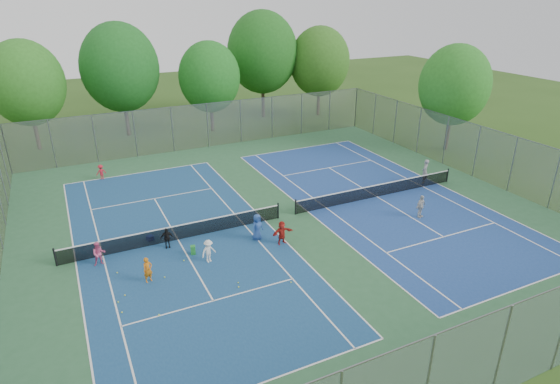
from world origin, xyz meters
The scene contains 36 objects.
ground centered at (0.00, 0.00, 0.00)m, with size 120.00×120.00×0.00m, color #2A4B17.
court_pad centered at (0.00, 0.00, 0.01)m, with size 32.00×32.00×0.01m, color #2B5C37.
court_left centered at (-7.00, 0.00, 0.02)m, with size 10.97×23.77×0.01m, color navy.
court_right centered at (7.00, 0.00, 0.02)m, with size 10.97×23.77×0.01m, color navy.
net_left centered at (-7.00, 0.00, 0.46)m, with size 12.87×0.10×0.91m, color black.
net_right centered at (7.00, 0.00, 0.46)m, with size 12.87×0.10×0.91m, color black.
fence_north centered at (0.00, 16.00, 2.00)m, with size 32.00×0.10×4.00m, color gray.
fence_south centered at (0.00, -16.00, 2.00)m, with size 32.00×0.10×4.00m, color gray.
fence_east centered at (16.00, 0.00, 2.00)m, with size 32.00×0.10×4.00m, color gray.
tree_nw centered at (-14.00, 22.00, 5.89)m, with size 6.40×6.40×9.58m.
tree_nl centered at (-6.00, 23.00, 6.54)m, with size 7.20×7.20×10.69m.
tree_nc centered at (2.00, 21.00, 5.39)m, with size 6.00×6.00×8.85m.
tree_nr centered at (9.00, 24.00, 7.04)m, with size 7.60×7.60×11.42m.
tree_ne centered at (15.00, 22.00, 5.97)m, with size 6.60×6.60×9.77m.
tree_side_e centered at (19.00, 6.00, 5.74)m, with size 6.00×6.00×9.20m.
ball_crate centered at (-8.44, 0.65, 0.14)m, with size 0.34×0.34×0.29m, color #1632AB.
ball_hopper centered at (-6.65, -1.91, 0.25)m, with size 0.26×0.26×0.51m, color green.
student_a centered at (-9.34, -3.50, 0.67)m, with size 0.49×0.32×1.34m, color #CB6A13.
student_b centered at (-11.31, -0.85, 0.67)m, with size 0.65×0.51×1.34m, color #D15181.
student_c centered at (-6.10, -3.04, 0.65)m, with size 0.83×0.48×1.29m, color silver.
student_d centered at (-7.74, -0.60, 0.60)m, with size 0.71×0.29×1.21m, color black.
student_e centered at (-2.85, -1.89, 0.78)m, with size 0.76×0.50×1.56m, color #284C94.
student_f centered at (-1.80, -2.98, 0.70)m, with size 1.29×0.41×1.39m, color #AB1F18.
child_far_baseline centered at (-9.79, 11.82, 0.58)m, with size 0.75×0.43×1.16m, color red.
instructor centered at (11.64, 0.56, 0.93)m, with size 0.68×0.44×1.85m, color gray.
teen_court_b centered at (7.51, -3.74, 0.75)m, with size 0.88×0.36×1.50m, color silver.
tennis_ball_0 centered at (-8.59, -3.55, 0.03)m, with size 0.07×0.07×0.07m, color #CAE836.
tennis_ball_1 centered at (-5.56, -5.93, 0.03)m, with size 0.07×0.07×0.07m, color #D7EB36.
tennis_ball_2 centered at (-9.49, -6.38, 0.03)m, with size 0.07×0.07×0.07m, color #C8EB36.
tennis_ball_3 centered at (-7.31, -2.42, 0.03)m, with size 0.07×0.07×0.07m, color #D4F438.
tennis_ball_4 centered at (-10.61, -4.23, 0.03)m, with size 0.07×0.07×0.07m, color yellow.
tennis_ball_5 centered at (-5.45, -5.58, 0.03)m, with size 0.07×0.07×0.07m, color #A9C32D.
tennis_ball_6 centered at (-10.66, -2.09, 0.03)m, with size 0.07×0.07×0.07m, color yellow.
tennis_ball_7 centered at (-10.97, -4.63, 0.03)m, with size 0.07×0.07×0.07m, color #ADD531.
tennis_ball_8 centered at (-10.93, -5.47, 0.03)m, with size 0.07×0.07×0.07m, color #E8F438.
tennis_ball_9 centered at (-3.11, -6.68, 0.03)m, with size 0.07×0.07×0.07m, color #C5D932.
Camera 1 is at (-11.97, -23.77, 13.19)m, focal length 30.00 mm.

